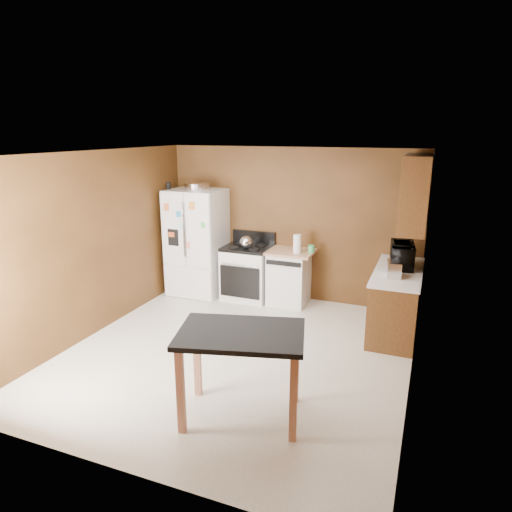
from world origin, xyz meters
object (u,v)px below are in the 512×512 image
Objects in this scene: toaster at (394,269)px; island at (241,345)px; dishwasher at (289,277)px; refrigerator at (197,242)px; roasting_pan at (198,186)px; paper_towel at (297,244)px; pen_cup at (169,186)px; gas_range at (248,272)px; microwave at (402,256)px; kettle at (246,242)px; green_canister at (311,249)px.

toaster reaches higher than island.
refrigerator is at bearing -177.01° from dishwasher.
paper_towel is (1.75, -0.04, -0.82)m from roasting_pan.
pen_cup is 1.95m from gas_range.
pen_cup is 0.08× the size of island.
microwave is at bearing -6.86° from gas_range.
kettle reaches higher than gas_range.
green_canister is at bearing 2.54° from gas_range.
green_canister is 1.98m from refrigerator.
roasting_pan is at bearing -178.04° from green_canister.
pen_cup is 2.51m from dishwasher.
pen_cup is 2.37m from paper_towel.
island is (2.10, -3.07, -1.09)m from roasting_pan.
roasting_pan is 0.95m from refrigerator.
kettle reaches higher than toaster.
microwave is at bearing 65.98° from island.
island is (2.12, -3.03, -0.13)m from refrigerator.
green_canister reaches higher than dishwasher.
kettle is 0.95m from refrigerator.
gas_range is (-2.46, 0.30, -0.59)m from microwave.
green_canister is (1.04, 0.19, -0.06)m from kettle.
roasting_pan reaches higher than paper_towel.
green_canister is at bearing 3.13° from refrigerator.
gas_range reaches higher than island.
kettle is at bearing -4.91° from refrigerator.
gas_range is (1.36, 0.16, -1.39)m from pen_cup.
green_canister is 1.56m from toaster.
roasting_pan is at bearing 124.32° from island.
pen_cup is 0.40× the size of toaster.
kettle is at bearing 0.72° from pen_cup.
gas_range is at bearing 111.43° from island.
roasting_pan is 2.02× the size of kettle.
kettle is 0.84m from paper_towel.
refrigerator is at bearing 78.67° from microwave.
pen_cup is 0.20× the size of microwave.
toaster is at bearing -15.06° from kettle.
refrigerator is (-0.03, -0.04, -0.95)m from roasting_pan.
gas_range is (-2.40, 0.78, -0.54)m from toaster.
refrigerator reaches higher than toaster.
toaster is 0.16× the size of refrigerator.
paper_towel reaches higher than kettle.
pen_cup is at bearing -179.28° from kettle.
roasting_pan is 2.13m from dishwasher.
gas_range is at bearing 75.80° from microwave.
microwave is (3.82, -0.14, -0.80)m from pen_cup.
dishwasher is (-0.15, 0.09, -0.58)m from paper_towel.
green_canister is 0.11× the size of gas_range.
toaster is at bearing -25.14° from paper_towel.
roasting_pan is at bearing -178.43° from dishwasher.
paper_towel is 0.33× the size of dishwasher.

